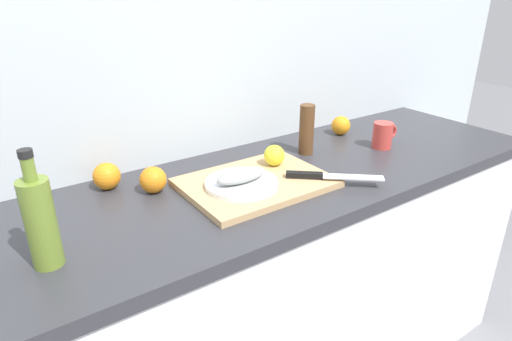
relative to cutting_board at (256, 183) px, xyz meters
The scene contains 13 objects.
back_wall 0.49m from the cutting_board, 74.60° to the left, with size 3.20×0.05×2.50m, color silver.
kitchen_counter 0.47m from the cutting_board, 12.08° to the left, with size 2.00×0.60×0.90m.
cutting_board is the anchor object (origin of this frame).
white_plate 0.06m from the cutting_board, 168.64° to the right, with size 0.21×0.21×0.01m, color white.
fish_fillet 0.07m from the cutting_board, 168.64° to the right, with size 0.16×0.07×0.04m, color #999E99.
chef_knife 0.20m from the cutting_board, 32.39° to the right, with size 0.24×0.21×0.02m.
lemon_0 0.13m from the cutting_board, 27.87° to the left, with size 0.07×0.07×0.07m, color yellow.
olive_oil_bottle 0.61m from the cutting_board, behind, with size 0.06×0.06×0.27m.
coffee_mug_0 0.57m from the cutting_board, ahead, with size 0.11×0.07×0.09m.
orange_0 0.59m from the cutting_board, 20.07° to the left, with size 0.07×0.07×0.07m, color orange.
orange_1 0.30m from the cutting_board, 153.10° to the left, with size 0.08×0.08×0.08m, color orange.
orange_2 0.44m from the cutting_board, 147.57° to the left, with size 0.08×0.08×0.08m, color orange.
pepper_mill 0.33m from the cutting_board, 22.03° to the left, with size 0.05×0.05×0.18m, color brown.
Camera 1 is at (-0.77, -1.00, 1.47)m, focal length 30.79 mm.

